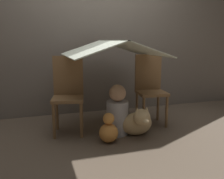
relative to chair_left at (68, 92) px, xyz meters
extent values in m
plane|color=brown|center=(0.54, -0.15, -0.51)|extent=(8.80, 8.80, 0.00)
cube|color=#6B6056|center=(0.54, 0.80, 0.74)|extent=(7.00, 0.05, 2.50)
cylinder|color=brown|center=(-0.20, -0.19, -0.30)|extent=(0.04, 0.04, 0.42)
cylinder|color=brown|center=(0.11, -0.26, -0.30)|extent=(0.04, 0.04, 0.42)
cylinder|color=brown|center=(-0.14, 0.11, -0.30)|extent=(0.04, 0.04, 0.42)
cylinder|color=brown|center=(0.17, 0.05, -0.30)|extent=(0.04, 0.04, 0.42)
cube|color=brown|center=(-0.01, -0.07, -0.07)|extent=(0.44, 0.44, 0.04)
cube|color=brown|center=(0.02, 0.09, 0.19)|extent=(0.37, 0.10, 0.49)
cylinder|color=brown|center=(0.92, -0.21, -0.30)|extent=(0.04, 0.04, 0.42)
cylinder|color=brown|center=(1.23, -0.25, -0.30)|extent=(0.04, 0.04, 0.42)
cylinder|color=brown|center=(0.96, 0.10, -0.30)|extent=(0.04, 0.04, 0.42)
cylinder|color=brown|center=(1.27, 0.06, -0.30)|extent=(0.04, 0.04, 0.42)
cube|color=brown|center=(1.10, -0.07, -0.07)|extent=(0.41, 0.41, 0.04)
cube|color=brown|center=(1.12, 0.10, 0.19)|extent=(0.37, 0.07, 0.49)
cube|color=silver|center=(0.26, -0.07, 0.52)|extent=(0.56, 1.15, 0.19)
cube|color=silver|center=(0.82, -0.07, 0.52)|extent=(0.56, 1.15, 0.19)
cube|color=silver|center=(0.54, -0.07, 0.61)|extent=(0.04, 1.15, 0.01)
cylinder|color=#B2B2B7|center=(0.55, -0.27, -0.30)|extent=(0.26, 0.26, 0.41)
sphere|color=tan|center=(0.55, -0.27, 0.00)|extent=(0.20, 0.20, 0.20)
ellipsoid|color=tan|center=(0.76, -0.37, -0.37)|extent=(0.39, 0.21, 0.28)
sphere|color=tan|center=(0.76, -0.51, -0.25)|extent=(0.20, 0.20, 0.20)
ellipsoid|color=tan|center=(0.76, -0.60, -0.27)|extent=(0.08, 0.10, 0.07)
cone|color=tan|center=(0.70, -0.51, -0.17)|extent=(0.07, 0.07, 0.09)
cone|color=tan|center=(0.82, -0.51, -0.17)|extent=(0.07, 0.07, 0.09)
sphere|color=#D88C3F|center=(0.37, -0.48, -0.40)|extent=(0.22, 0.22, 0.22)
sphere|color=#D88C3F|center=(0.37, -0.48, -0.23)|extent=(0.13, 0.13, 0.13)
camera|label=1|loc=(-0.39, -3.01, 0.62)|focal=40.00mm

